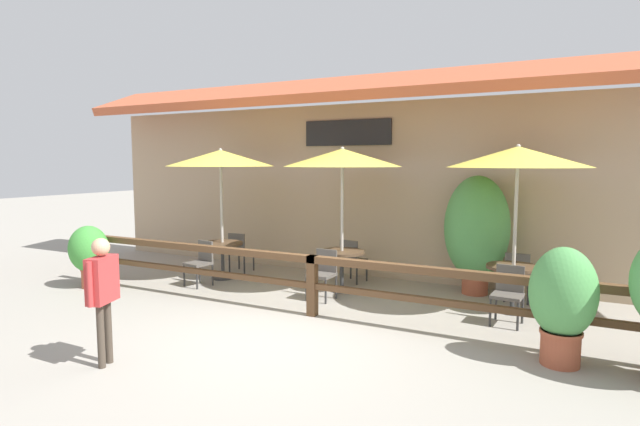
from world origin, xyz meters
TOP-DOWN VIEW (x-y plane):
  - ground_plane at (0.00, 0.00)m, footprint 60.00×60.00m
  - building_facade at (-0.00, 4.10)m, footprint 14.28×1.49m
  - patio_railing at (0.00, 1.05)m, footprint 10.40×0.14m
  - patio_umbrella_near at (-2.82, 2.43)m, footprint 2.16×2.16m
  - dining_table_near at (-2.82, 2.43)m, footprint 0.83×0.83m
  - chair_near_streetside at (-2.84, 1.78)m, footprint 0.49×0.49m
  - chair_near_wallside at (-2.86, 3.08)m, footprint 0.44×0.44m
  - patio_umbrella_middle at (-0.23, 2.66)m, footprint 2.16×2.16m
  - dining_table_middle at (-0.23, 2.66)m, footprint 0.83×0.83m
  - chair_middle_streetside at (-0.28, 1.99)m, footprint 0.44×0.44m
  - chair_middle_wallside at (-0.31, 3.33)m, footprint 0.48×0.48m
  - patio_umbrella_far at (2.76, 2.67)m, footprint 2.16×2.16m
  - dining_table_far at (2.76, 2.67)m, footprint 0.83×0.83m
  - chair_far_streetside at (2.76, 2.02)m, footprint 0.45×0.45m
  - chair_far_wallside at (2.77, 3.33)m, footprint 0.44×0.44m
  - potted_plant_tall_tropical at (-4.61, 0.68)m, footprint 0.77×0.69m
  - potted_plant_small_flowering at (3.50, 0.70)m, footprint 0.75×0.68m
  - potted_plant_entrance_palm at (2.03, 3.55)m, footprint 1.15×1.03m
  - pedestrian at (-1.28, -1.75)m, footprint 0.30×0.52m

SIDE VIEW (x-z plane):
  - ground_plane at x=0.00m, z-range 0.00..0.00m
  - chair_near_streetside at x=-2.84m, z-range 0.05..0.92m
  - chair_near_wallside at x=-2.86m, z-range 0.05..0.92m
  - chair_middle_streetside at x=-0.28m, z-range 0.05..0.92m
  - chair_middle_wallside at x=-0.31m, z-range 0.05..0.92m
  - chair_far_streetside at x=2.76m, z-range 0.05..0.92m
  - chair_far_wallside at x=2.77m, z-range 0.05..0.92m
  - dining_table_near at x=-2.82m, z-range 0.22..0.97m
  - dining_table_middle at x=-0.23m, z-range 0.22..0.97m
  - dining_table_far at x=2.76m, z-range 0.22..0.97m
  - patio_railing at x=0.00m, z-range 0.22..1.17m
  - potted_plant_tall_tropical at x=-4.61m, z-range 0.11..1.30m
  - potted_plant_small_flowering at x=3.50m, z-range 0.08..1.49m
  - pedestrian at x=-1.28m, z-range 0.22..1.73m
  - potted_plant_entrance_palm at x=2.03m, z-range 0.10..2.25m
  - building_facade at x=0.00m, z-range 0.05..4.28m
  - patio_umbrella_near at x=-2.82m, z-range 1.13..3.80m
  - patio_umbrella_middle at x=-0.23m, z-range 1.13..3.80m
  - patio_umbrella_far at x=2.76m, z-range 1.13..3.80m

